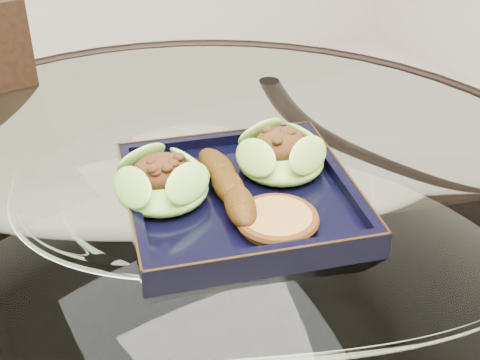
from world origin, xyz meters
TOP-DOWN VIEW (x-y plane):
  - dining_table at (-0.00, -0.00)m, footprint 1.13×1.13m
  - navy_plate at (0.05, -0.03)m, footprint 0.33×0.33m
  - lettuce_wrap_left at (-0.04, 0.00)m, footprint 0.12×0.12m
  - lettuce_wrap_right at (0.12, -0.01)m, footprint 0.13×0.13m
  - roasted_plantain at (0.03, -0.03)m, footprint 0.07×0.17m
  - crumb_patty at (0.05, -0.11)m, footprint 0.10×0.10m

SIDE VIEW (x-z plane):
  - dining_table at x=0.00m, z-range 0.21..0.98m
  - navy_plate at x=0.05m, z-range 0.76..0.78m
  - crumb_patty at x=0.05m, z-range 0.78..0.80m
  - roasted_plantain at x=0.03m, z-range 0.78..0.81m
  - lettuce_wrap_left at x=-0.04m, z-range 0.78..0.82m
  - lettuce_wrap_right at x=0.12m, z-range 0.78..0.82m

